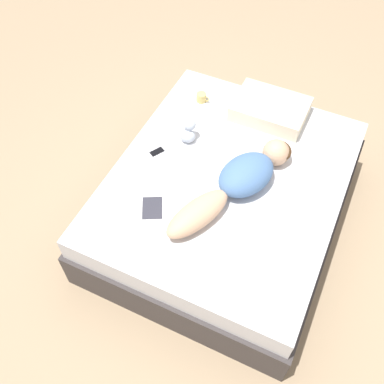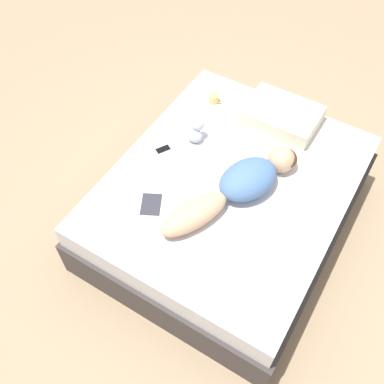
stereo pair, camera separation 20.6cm
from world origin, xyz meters
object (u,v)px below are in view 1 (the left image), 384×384
object	(u,v)px
coffee_mug	(202,97)
cell_phone	(157,152)
person	(240,180)
open_magazine	(138,209)

from	to	relation	value
coffee_mug	cell_phone	distance (m)	0.70
person	open_magazine	bearing A→B (deg)	-118.32
coffee_mug	person	bearing A→B (deg)	-49.44
open_magazine	cell_phone	distance (m)	0.55
coffee_mug	open_magazine	bearing A→B (deg)	-87.15
person	cell_phone	world-z (taller)	person
person	cell_phone	size ratio (longest dim) A/B	7.79
coffee_mug	cell_phone	world-z (taller)	coffee_mug
open_magazine	cell_phone	size ratio (longest dim) A/B	3.40
person	open_magazine	size ratio (longest dim) A/B	2.29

